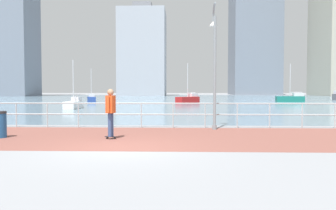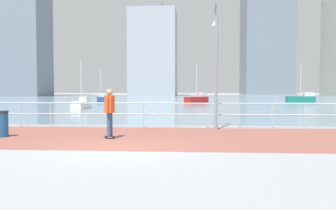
% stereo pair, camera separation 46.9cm
% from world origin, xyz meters
% --- Properties ---
extents(ground, '(220.00, 220.00, 0.00)m').
position_xyz_m(ground, '(0.00, 40.00, 0.00)').
color(ground, gray).
extents(brick_paving, '(28.00, 6.01, 0.01)m').
position_xyz_m(brick_paving, '(0.00, 2.46, 0.00)').
color(brick_paving, brown).
rests_on(brick_paving, ground).
extents(harbor_water, '(180.00, 88.00, 0.00)m').
position_xyz_m(harbor_water, '(0.00, 50.46, 0.00)').
color(harbor_water, '#6B899E').
rests_on(harbor_water, ground).
extents(waterfront_railing, '(25.25, 0.06, 1.10)m').
position_xyz_m(waterfront_railing, '(-0.00, 5.46, 0.76)').
color(waterfront_railing, '#B2BCC1').
rests_on(waterfront_railing, ground).
extents(lamppost, '(0.36, 0.82, 5.33)m').
position_xyz_m(lamppost, '(3.15, 5.03, 2.95)').
color(lamppost, gray).
rests_on(lamppost, ground).
extents(skateboarder, '(0.41, 0.56, 1.70)m').
position_xyz_m(skateboarder, '(-0.65, 1.87, 1.02)').
color(skateboarder, black).
rests_on(skateboarder, ground).
extents(trash_bin, '(0.46, 0.46, 0.93)m').
position_xyz_m(trash_bin, '(-4.58, 2.05, 0.47)').
color(trash_bin, navy).
rests_on(trash_bin, ground).
extents(sailboat_gray, '(0.94, 3.02, 4.24)m').
position_xyz_m(sailboat_gray, '(-7.60, 20.62, 0.41)').
color(sailboat_gray, white).
rests_on(sailboat_gray, ground).
extents(sailboat_yellow, '(1.90, 3.36, 4.51)m').
position_xyz_m(sailboat_yellow, '(-10.41, 37.87, 0.43)').
color(sailboat_yellow, '#284799').
rests_on(sailboat_yellow, ground).
extents(sailboat_red, '(3.11, 3.39, 4.95)m').
position_xyz_m(sailboat_red, '(2.70, 34.57, 0.47)').
color(sailboat_red, '#B21E1E').
rests_on(sailboat_red, ground).
extents(sailboat_navy, '(3.62, 1.15, 5.08)m').
position_xyz_m(sailboat_navy, '(16.46, 37.89, 0.48)').
color(sailboat_navy, '#197266').
rests_on(sailboat_navy, ground).
extents(tower_beige, '(12.17, 12.64, 24.51)m').
position_xyz_m(tower_beige, '(-8.40, 85.23, 11.42)').
color(tower_beige, '#A3A8B2').
rests_on(tower_beige, ground).
extents(tower_slate, '(14.15, 16.09, 40.84)m').
position_xyz_m(tower_slate, '(24.85, 103.52, 19.59)').
color(tower_slate, slate).
rests_on(tower_slate, ground).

